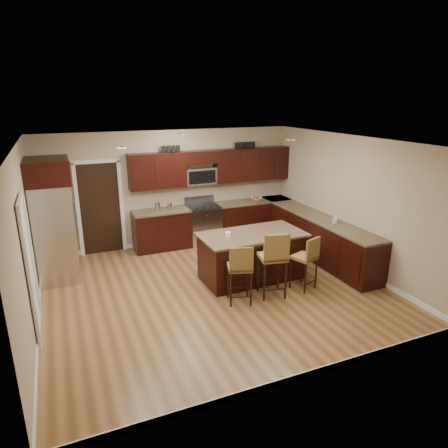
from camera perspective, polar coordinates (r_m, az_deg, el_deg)
name	(u,v)px	position (r m, az deg, el deg)	size (l,w,h in m)	color
floor	(214,289)	(7.52, -1.37, -9.28)	(6.00, 6.00, 0.00)	olive
ceiling	(213,142)	(6.74, -1.54, 11.63)	(6.00, 6.00, 0.00)	silver
wall_back	(171,188)	(9.54, -7.55, 5.08)	(6.00, 6.00, 0.00)	tan
wall_left	(25,243)	(6.60, -26.50, -2.46)	(5.50, 5.50, 0.00)	tan
wall_right	(351,203)	(8.54, 17.65, 2.88)	(5.50, 5.50, 0.00)	tan
base_cabinets	(267,230)	(9.31, 6.23, -0.88)	(4.02, 3.96, 0.92)	black
upper_cabinets	(215,166)	(9.62, -1.35, 8.30)	(4.00, 0.33, 0.80)	black
range	(203,224)	(9.69, -2.99, 0.03)	(0.76, 0.64, 1.11)	silver
microwave	(200,176)	(9.55, -3.42, 6.87)	(0.76, 0.31, 0.40)	silver
doorway	(100,209)	(9.32, -17.25, 2.09)	(0.85, 0.03, 2.06)	black
pantry_door	(30,271)	(6.43, -26.03, -6.07)	(0.03, 0.80, 2.04)	white
letter_decor	(209,147)	(9.50, -2.18, 10.95)	(2.20, 0.03, 0.15)	black
island	(252,257)	(7.81, 3.96, -4.78)	(2.03, 1.10, 0.92)	black
stool_left	(240,268)	(6.77, 2.34, -6.25)	(0.50, 0.50, 1.07)	olive
stool_mid	(274,257)	(7.00, 7.12, -4.73)	(0.53, 0.53, 1.22)	olive
stool_right	(307,257)	(7.41, 11.80, -4.66)	(0.49, 0.49, 1.03)	olive
refrigerator	(53,220)	(8.20, -23.23, 0.59)	(0.79, 1.01, 2.35)	silver
floor_mat	(229,259)	(8.81, 0.79, -5.05)	(0.80, 0.53, 0.01)	brown
fruit_bowl	(256,199)	(10.12, 4.62, 3.60)	(0.29, 0.29, 0.07)	silver
soap_bottle	(335,220)	(8.49, 15.58, 0.59)	(0.08, 0.08, 0.17)	#B2B2B2
canister_tall	(157,207)	(9.24, -9.48, 2.45)	(0.12, 0.12, 0.20)	silver
canister_short	(170,206)	(9.31, -7.78, 2.51)	(0.11, 0.11, 0.16)	silver
island_jar	(228,235)	(7.42, 0.59, -1.51)	(0.10, 0.10, 0.10)	white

